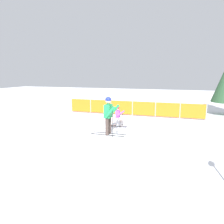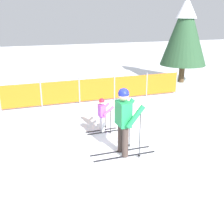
% 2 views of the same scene
% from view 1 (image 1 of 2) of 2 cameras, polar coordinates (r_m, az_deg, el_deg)
% --- Properties ---
extents(ground_plane, '(60.00, 60.00, 0.00)m').
position_cam_1_polar(ground_plane, '(10.07, -0.32, -6.27)').
color(ground_plane, white).
extents(skier_adult, '(1.68, 0.75, 1.78)m').
position_cam_1_polar(skier_adult, '(10.07, -0.86, -0.08)').
color(skier_adult, black).
rests_on(skier_adult, ground_plane).
extents(skier_child, '(1.02, 0.53, 1.08)m').
position_cam_1_polar(skier_child, '(11.69, 1.60, -0.80)').
color(skier_child, black).
rests_on(skier_child, ground_plane).
extents(safety_fence, '(9.23, 0.08, 1.07)m').
position_cam_1_polar(safety_fence, '(14.70, 5.36, 1.05)').
color(safety_fence, gray).
rests_on(safety_fence, ground_plane).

